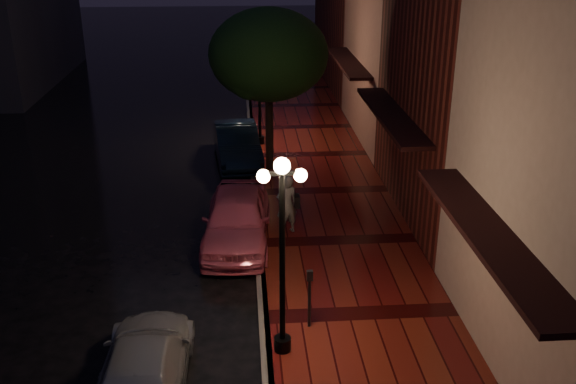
# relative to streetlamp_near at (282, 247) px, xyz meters

# --- Properties ---
(ground) EXTENTS (120.00, 120.00, 0.00)m
(ground) POSITION_rel_streetlamp_near_xyz_m (-0.35, 5.00, -2.60)
(ground) COLOR black
(ground) RESTS_ON ground
(sidewalk) EXTENTS (4.50, 60.00, 0.15)m
(sidewalk) POSITION_rel_streetlamp_near_xyz_m (1.90, 5.00, -2.53)
(sidewalk) COLOR #490E0D
(sidewalk) RESTS_ON ground
(curb) EXTENTS (0.25, 60.00, 0.15)m
(curb) POSITION_rel_streetlamp_near_xyz_m (-0.35, 5.00, -2.53)
(curb) COLOR #595451
(curb) RESTS_ON ground
(storefront_mid) EXTENTS (5.00, 8.00, 11.00)m
(storefront_mid) POSITION_rel_streetlamp_near_xyz_m (6.65, 7.00, 2.90)
(storefront_mid) COLOR #511914
(storefront_mid) RESTS_ON ground
(storefront_far) EXTENTS (5.00, 8.00, 9.00)m
(storefront_far) POSITION_rel_streetlamp_near_xyz_m (6.65, 15.00, 1.90)
(storefront_far) COLOR #8C5951
(storefront_far) RESTS_ON ground
(streetlamp_near) EXTENTS (0.96, 0.36, 4.31)m
(streetlamp_near) POSITION_rel_streetlamp_near_xyz_m (0.00, 0.00, 0.00)
(streetlamp_near) COLOR black
(streetlamp_near) RESTS_ON sidewalk
(streetlamp_far) EXTENTS (0.96, 0.36, 4.31)m
(streetlamp_far) POSITION_rel_streetlamp_near_xyz_m (0.00, 14.00, 0.00)
(streetlamp_far) COLOR black
(streetlamp_far) RESTS_ON sidewalk
(street_tree) EXTENTS (4.16, 4.16, 5.80)m
(street_tree) POSITION_rel_streetlamp_near_xyz_m (0.26, 10.99, 1.64)
(street_tree) COLOR black
(street_tree) RESTS_ON sidewalk
(pink_car) EXTENTS (2.13, 4.67, 1.55)m
(pink_car) POSITION_rel_streetlamp_near_xyz_m (-0.95, 5.34, -1.82)
(pink_car) COLOR #E45E79
(pink_car) RESTS_ON ground
(navy_car) EXTENTS (2.01, 4.61, 1.47)m
(navy_car) POSITION_rel_streetlamp_near_xyz_m (-0.95, 12.20, -1.86)
(navy_car) COLOR black
(navy_car) RESTS_ON ground
(silver_car) EXTENTS (1.75, 4.19, 1.21)m
(silver_car) POSITION_rel_streetlamp_near_xyz_m (-2.73, -0.94, -2.00)
(silver_car) COLOR #97989E
(silver_car) RESTS_ON ground
(woman_with_umbrella) EXTENTS (1.03, 1.05, 2.47)m
(woman_with_umbrella) POSITION_rel_streetlamp_near_xyz_m (0.50, 5.64, -0.82)
(woman_with_umbrella) COLOR silver
(woman_with_umbrella) RESTS_ON sidewalk
(parking_meter) EXTENTS (0.13, 0.10, 1.42)m
(parking_meter) POSITION_rel_streetlamp_near_xyz_m (0.65, 0.82, -1.59)
(parking_meter) COLOR black
(parking_meter) RESTS_ON sidewalk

